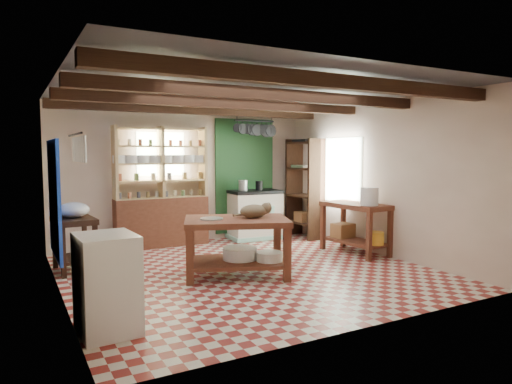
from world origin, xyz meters
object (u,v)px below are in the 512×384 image
right_counter (355,228)px  white_cabinet (107,283)px  work_table (237,247)px  cat (254,211)px  prep_table (75,244)px  stove (255,214)px

right_counter → white_cabinet: bearing=-165.2°
work_table → cat: cat is taller
prep_table → white_cabinet: white_cabinet is taller
stove → cat: 2.71m
prep_table → cat: (2.22, -1.39, 0.51)m
stove → prep_table: size_ratio=1.27×
stove → white_cabinet: size_ratio=1.05×
white_cabinet → right_counter: 4.66m
right_counter → cat: 2.23m
cat → prep_table: bearing=159.8°
work_table → white_cabinet: white_cabinet is taller
right_counter → cat: size_ratio=2.93×
white_cabinet → right_counter: white_cabinet is taller
prep_table → white_cabinet: 2.57m
work_table → prep_table: size_ratio=1.82×
white_cabinet → cat: (2.24, 1.18, 0.43)m
stove → right_counter: bearing=-62.6°
right_counter → cat: (-2.16, -0.34, 0.47)m
prep_table → stove: bearing=11.0°
prep_table → right_counter: bearing=-17.8°
work_table → cat: bearing=11.3°
work_table → white_cabinet: bearing=-126.6°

